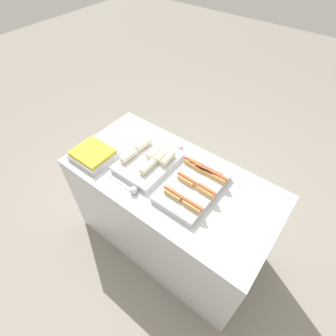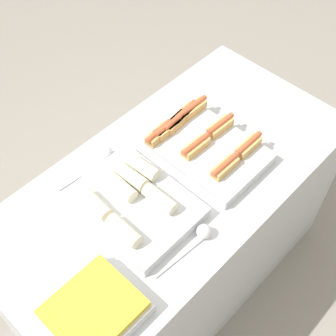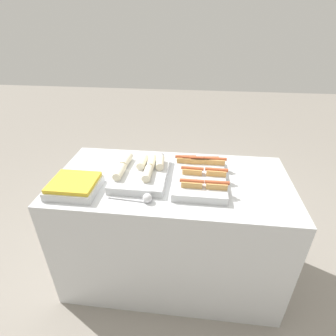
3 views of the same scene
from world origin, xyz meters
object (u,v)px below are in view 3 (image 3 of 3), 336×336
(serving_spoon_near, at_px, (145,198))
(serving_spoon_far, at_px, (158,156))
(tray_hotdogs, at_px, (200,175))
(tray_wraps, at_px, (141,172))
(tray_side_front, at_px, (74,186))

(serving_spoon_near, relative_size, serving_spoon_far, 0.99)
(serving_spoon_far, bearing_deg, tray_hotdogs, -38.77)
(tray_wraps, relative_size, serving_spoon_near, 1.70)
(tray_hotdogs, distance_m, tray_wraps, 0.38)
(tray_hotdogs, xyz_separation_m, tray_side_front, (-0.75, -0.21, -0.00))
(tray_wraps, height_order, tray_side_front, tray_wraps)
(tray_hotdogs, relative_size, serving_spoon_near, 1.89)
(tray_wraps, bearing_deg, tray_side_front, -150.75)
(tray_wraps, bearing_deg, tray_hotdogs, 0.89)
(tray_hotdogs, height_order, tray_wraps, tray_wraps)
(serving_spoon_near, height_order, serving_spoon_far, same)
(tray_side_front, distance_m, serving_spoon_far, 0.64)
(tray_side_front, bearing_deg, serving_spoon_near, -7.56)
(tray_wraps, height_order, serving_spoon_far, tray_wraps)
(tray_wraps, distance_m, serving_spoon_far, 0.26)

